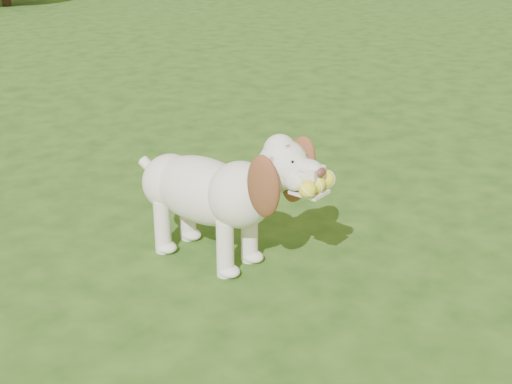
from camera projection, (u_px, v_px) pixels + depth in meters
ground at (198, 213)px, 3.87m from camera, size 80.00×80.00×0.00m
dog at (218, 189)px, 3.23m from camera, size 0.60×1.04×0.69m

